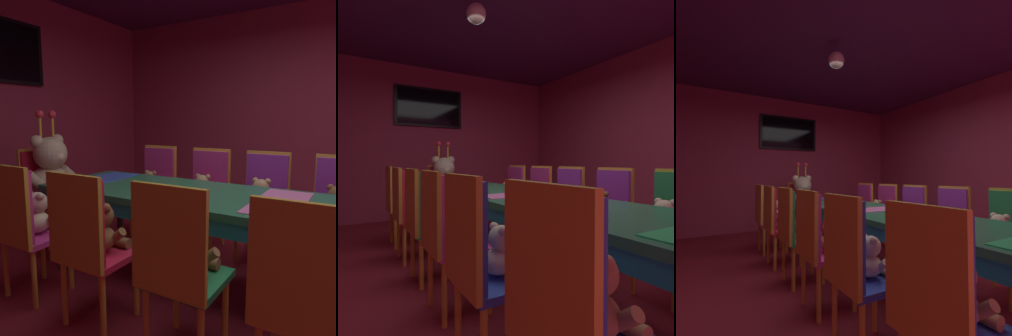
% 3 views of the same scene
% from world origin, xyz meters
% --- Properties ---
extents(ground_plane, '(7.90, 7.90, 0.00)m').
position_xyz_m(ground_plane, '(0.00, 0.00, 0.00)').
color(ground_plane, maroon).
extents(wall_back, '(5.20, 0.12, 2.80)m').
position_xyz_m(wall_back, '(0.00, 3.20, 1.40)').
color(wall_back, '#99334C').
rests_on(wall_back, ground_plane).
extents(banquet_table, '(0.90, 3.75, 0.75)m').
position_xyz_m(banquet_table, '(0.00, 0.00, 0.66)').
color(banquet_table, '#26724C').
rests_on(banquet_table, ground_plane).
extents(chair_left_0, '(0.42, 0.41, 0.98)m').
position_xyz_m(chair_left_0, '(-0.84, -1.51, 0.60)').
color(chair_left_0, '#2D47B2').
rests_on(chair_left_0, ground_plane).
extents(teddy_left_0, '(0.24, 0.31, 0.30)m').
position_xyz_m(teddy_left_0, '(-0.70, -1.51, 0.59)').
color(teddy_left_0, '#9E7247').
rests_on(teddy_left_0, chair_left_0).
extents(chair_left_1, '(0.42, 0.41, 0.98)m').
position_xyz_m(chair_left_1, '(-0.86, -0.90, 0.60)').
color(chair_left_1, '#2D47B2').
rests_on(chair_left_1, ground_plane).
extents(teddy_left_1, '(0.22, 0.28, 0.27)m').
position_xyz_m(teddy_left_1, '(-0.72, -0.90, 0.57)').
color(teddy_left_1, beige).
rests_on(teddy_left_1, chair_left_1).
extents(chair_left_2, '(0.42, 0.41, 0.98)m').
position_xyz_m(chair_left_2, '(-0.84, -0.29, 0.60)').
color(chair_left_2, '#CC338C').
rests_on(chair_left_2, ground_plane).
extents(teddy_left_2, '(0.22, 0.29, 0.27)m').
position_xyz_m(teddy_left_2, '(-0.70, -0.29, 0.58)').
color(teddy_left_2, olive).
rests_on(teddy_left_2, chair_left_2).
extents(chair_left_3, '(0.42, 0.41, 0.98)m').
position_xyz_m(chair_left_3, '(-0.84, 0.31, 0.60)').
color(chair_left_3, '#268C4C').
rests_on(chair_left_3, ground_plane).
extents(teddy_left_3, '(0.26, 0.34, 0.32)m').
position_xyz_m(teddy_left_3, '(-0.69, 0.31, 0.59)').
color(teddy_left_3, olive).
rests_on(teddy_left_3, chair_left_3).
extents(chair_left_4, '(0.42, 0.41, 0.98)m').
position_xyz_m(chair_left_4, '(-0.86, 0.92, 0.60)').
color(chair_left_4, red).
rests_on(chair_left_4, ground_plane).
extents(teddy_left_4, '(0.26, 0.34, 0.32)m').
position_xyz_m(teddy_left_4, '(-0.71, 0.92, 0.60)').
color(teddy_left_4, brown).
rests_on(teddy_left_4, chair_left_4).
extents(chair_left_5, '(0.42, 0.41, 0.98)m').
position_xyz_m(chair_left_5, '(-0.85, 1.55, 0.60)').
color(chair_left_5, '#CC338C').
rests_on(chair_left_5, ground_plane).
extents(teddy_left_5, '(0.26, 0.33, 0.31)m').
position_xyz_m(teddy_left_5, '(-0.70, 1.55, 0.59)').
color(teddy_left_5, beige).
rests_on(teddy_left_5, chair_left_5).
extents(chair_right_1, '(0.42, 0.41, 0.98)m').
position_xyz_m(chair_right_1, '(0.83, -0.92, 0.60)').
color(chair_right_1, '#268C4C').
rests_on(chair_right_1, ground_plane).
extents(teddy_right_1, '(0.25, 0.32, 0.30)m').
position_xyz_m(teddy_right_1, '(0.69, -0.92, 0.59)').
color(teddy_right_1, beige).
rests_on(teddy_right_1, chair_right_1).
extents(chair_right_2, '(0.42, 0.41, 0.98)m').
position_xyz_m(chair_right_2, '(0.84, -0.29, 0.60)').
color(chair_right_2, purple).
rests_on(chair_right_2, ground_plane).
extents(teddy_right_2, '(0.25, 0.32, 0.31)m').
position_xyz_m(teddy_right_2, '(0.70, -0.29, 0.59)').
color(teddy_right_2, brown).
rests_on(teddy_right_2, chair_right_2).
extents(chair_right_3, '(0.42, 0.41, 0.98)m').
position_xyz_m(chair_right_3, '(0.83, 0.32, 0.60)').
color(chair_right_3, purple).
rests_on(chair_right_3, ground_plane).
extents(teddy_right_3, '(0.25, 0.32, 0.31)m').
position_xyz_m(teddy_right_3, '(0.69, 0.32, 0.59)').
color(teddy_right_3, tan).
rests_on(teddy_right_3, chair_right_3).
extents(chair_right_4, '(0.42, 0.41, 0.98)m').
position_xyz_m(chair_right_4, '(0.84, 0.90, 0.60)').
color(chair_right_4, '#CC338C').
rests_on(chair_right_4, ground_plane).
extents(teddy_right_4, '(0.24, 0.31, 0.29)m').
position_xyz_m(teddy_right_4, '(0.70, 0.90, 0.58)').
color(teddy_right_4, tan).
rests_on(teddy_right_4, chair_right_4).
extents(chair_right_5, '(0.42, 0.41, 0.98)m').
position_xyz_m(chair_right_5, '(0.86, 1.54, 0.60)').
color(chair_right_5, '#CC338C').
rests_on(chair_right_5, ground_plane).
extents(teddy_right_5, '(0.22, 0.28, 0.27)m').
position_xyz_m(teddy_right_5, '(0.72, 1.54, 0.57)').
color(teddy_right_5, '#9E7247').
rests_on(teddy_right_5, chair_right_5).
extents(throne_chair, '(0.41, 0.42, 0.98)m').
position_xyz_m(throne_chair, '(0.00, 2.42, 0.60)').
color(throne_chair, red).
rests_on(throne_chair, ground_plane).
extents(king_teddy_bear, '(0.71, 0.55, 0.91)m').
position_xyz_m(king_teddy_bear, '(0.00, 2.25, 0.75)').
color(king_teddy_bear, beige).
rests_on(king_teddy_bear, throne_chair).
extents(wall_tv, '(1.23, 0.06, 0.72)m').
position_xyz_m(wall_tv, '(0.00, 3.11, 2.05)').
color(wall_tv, black).
extents(pendant_light, '(0.20, 0.20, 0.20)m').
position_xyz_m(pendant_light, '(-0.23, 0.49, 2.55)').
color(pendant_light, white).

